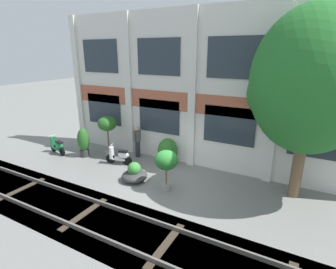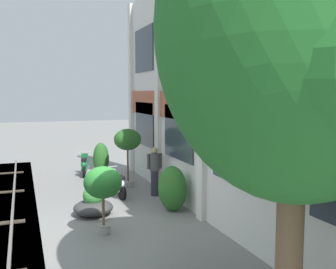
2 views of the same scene
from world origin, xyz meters
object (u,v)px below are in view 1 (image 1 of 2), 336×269
at_px(potted_plant_wide_bowl, 134,174).
at_px(scooter_second_parked, 120,156).
at_px(potted_plant_tall_urn, 166,161).
at_px(scooter_near_curb, 58,146).
at_px(potted_plant_terracotta_small, 107,125).
at_px(broadleaf_tree, 311,85).
at_px(potted_plant_glazed_jar, 83,142).
at_px(resident_by_doorway, 137,141).
at_px(topiary_hedge, 168,151).

relative_size(potted_plant_wide_bowl, scooter_second_parked, 0.82).
relative_size(potted_plant_tall_urn, scooter_second_parked, 1.24).
distance_m(scooter_near_curb, scooter_second_parked, 3.91).
distance_m(potted_plant_tall_urn, scooter_second_parked, 3.51).
distance_m(potted_plant_terracotta_small, potted_plant_wide_bowl, 3.72).
bearing_deg(potted_plant_wide_bowl, broadleaf_tree, 17.38).
xyz_separation_m(potted_plant_terracotta_small, scooter_second_parked, (1.32, -0.73, -1.23)).
height_order(broadleaf_tree, potted_plant_terracotta_small, broadleaf_tree).
distance_m(potted_plant_terracotta_small, scooter_second_parked, 1.95).
bearing_deg(potted_plant_terracotta_small, potted_plant_glazed_jar, -141.72).
height_order(broadleaf_tree, potted_plant_glazed_jar, broadleaf_tree).
bearing_deg(potted_plant_glazed_jar, scooter_second_parked, 1.77).
bearing_deg(potted_plant_terracotta_small, scooter_second_parked, -28.84).
xyz_separation_m(potted_plant_glazed_jar, scooter_second_parked, (2.34, 0.07, -0.38)).
bearing_deg(scooter_second_parked, resident_by_doorway, -112.25).
distance_m(resident_by_doorway, topiary_hedge, 1.85).
bearing_deg(potted_plant_wide_bowl, potted_plant_glazed_jar, 165.95).
bearing_deg(scooter_near_curb, resident_by_doorway, -145.87).
distance_m(broadleaf_tree, resident_by_doorway, 8.38).
distance_m(potted_plant_glazed_jar, resident_by_doorway, 2.88).
distance_m(potted_plant_wide_bowl, potted_plant_tall_urn, 1.85).
bearing_deg(topiary_hedge, resident_by_doorway, 178.05).
distance_m(broadleaf_tree, scooter_second_parked, 8.79).
bearing_deg(scooter_near_curb, scooter_second_parked, -161.85).
bearing_deg(topiary_hedge, potted_plant_wide_bowl, -100.26).
xyz_separation_m(resident_by_doorway, topiary_hedge, (1.84, -0.06, -0.22)).
bearing_deg(topiary_hedge, scooter_near_curb, -164.02).
bearing_deg(broadleaf_tree, resident_by_doorway, 177.12).
relative_size(potted_plant_tall_urn, resident_by_doorway, 1.02).
relative_size(potted_plant_glazed_jar, scooter_near_curb, 1.14).
relative_size(broadleaf_tree, topiary_hedge, 5.21).
bearing_deg(topiary_hedge, potted_plant_tall_urn, -62.60).
xyz_separation_m(potted_plant_tall_urn, resident_by_doorway, (-3.02, 2.35, -0.36)).
height_order(potted_plant_wide_bowl, resident_by_doorway, resident_by_doorway).
bearing_deg(potted_plant_wide_bowl, scooter_second_parked, 146.88).
bearing_deg(potted_plant_tall_urn, potted_plant_glazed_jar, 169.69).
bearing_deg(potted_plant_wide_bowl, potted_plant_terracotta_small, 148.75).
height_order(potted_plant_terracotta_small, potted_plant_wide_bowl, potted_plant_terracotta_small).
height_order(potted_plant_terracotta_small, scooter_near_curb, potted_plant_terracotta_small).
bearing_deg(topiary_hedge, broadleaf_tree, -3.17).
bearing_deg(scooter_near_curb, potted_plant_tall_urn, -173.91).
relative_size(potted_plant_glazed_jar, topiary_hedge, 1.17).
xyz_separation_m(potted_plant_terracotta_small, scooter_near_curb, (-2.55, -1.23, -1.23)).
relative_size(broadleaf_tree, potted_plant_tall_urn, 4.13).
bearing_deg(scooter_near_curb, potted_plant_glazed_jar, -153.67).
bearing_deg(potted_plant_terracotta_small, scooter_near_curb, -154.29).
distance_m(broadleaf_tree, scooter_near_curb, 12.42).
relative_size(potted_plant_terracotta_small, potted_plant_wide_bowl, 1.92).
xyz_separation_m(potted_plant_tall_urn, topiary_hedge, (-1.18, 2.28, -0.58)).
height_order(potted_plant_glazed_jar, scooter_near_curb, potted_plant_glazed_jar).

